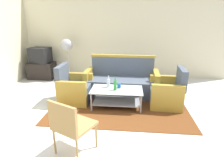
% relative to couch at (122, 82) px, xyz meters
% --- Properties ---
extents(ground_plane, '(14.00, 14.00, 0.00)m').
position_rel_couch_xyz_m(ground_plane, '(0.00, -1.46, -0.32)').
color(ground_plane, white).
extents(wall_back, '(6.52, 0.12, 2.80)m').
position_rel_couch_xyz_m(wall_back, '(0.00, 1.60, 1.08)').
color(wall_back, beige).
rests_on(wall_back, ground).
extents(rug, '(2.92, 2.07, 0.01)m').
position_rel_couch_xyz_m(rug, '(-0.02, -0.64, -0.31)').
color(rug, brown).
rests_on(rug, ground).
extents(couch, '(1.82, 0.80, 0.96)m').
position_rel_couch_xyz_m(couch, '(0.00, 0.00, 0.00)').
color(couch, '#4C5666').
rests_on(couch, rug).
extents(armchair_left, '(0.71, 0.77, 0.85)m').
position_rel_couch_xyz_m(armchair_left, '(-1.07, -0.53, -0.03)').
color(armchair_left, '#4C5666').
rests_on(armchair_left, rug).
extents(armchair_right, '(0.74, 0.79, 0.85)m').
position_rel_couch_xyz_m(armchair_right, '(1.03, -0.54, -0.03)').
color(armchair_right, '#4C5666').
rests_on(armchair_right, rug).
extents(coffee_table, '(1.10, 0.60, 0.40)m').
position_rel_couch_xyz_m(coffee_table, '(-0.07, -0.74, -0.04)').
color(coffee_table, silver).
rests_on(coffee_table, rug).
extents(bottle_green, '(0.06, 0.06, 0.30)m').
position_rel_couch_xyz_m(bottle_green, '(-0.10, -0.78, 0.21)').
color(bottle_green, '#2D8C38').
rests_on(bottle_green, coffee_table).
extents(bottle_clear, '(0.07, 0.07, 0.26)m').
position_rel_couch_xyz_m(bottle_clear, '(-0.26, -0.62, 0.19)').
color(bottle_clear, silver).
rests_on(bottle_clear, coffee_table).
extents(cup, '(0.08, 0.08, 0.10)m').
position_rel_couch_xyz_m(cup, '(-0.03, -0.65, 0.14)').
color(cup, '#2659A5').
rests_on(cup, coffee_table).
extents(tv_stand, '(0.80, 0.50, 0.52)m').
position_rel_couch_xyz_m(tv_stand, '(-2.62, 1.09, -0.06)').
color(tv_stand, black).
rests_on(tv_stand, ground).
extents(television, '(0.68, 0.56, 0.48)m').
position_rel_couch_xyz_m(television, '(-2.62, 1.09, 0.44)').
color(television, black).
rests_on(television, tv_stand).
extents(pedestal_fan, '(0.36, 0.36, 1.27)m').
position_rel_couch_xyz_m(pedestal_fan, '(-1.75, 1.14, 0.70)').
color(pedestal_fan, '#2D2D33').
rests_on(pedestal_fan, ground).
extents(wicker_chair, '(0.64, 0.64, 0.84)m').
position_rel_couch_xyz_m(wicker_chair, '(-0.59, -2.31, 0.18)').
color(wicker_chair, '#AD844C').
rests_on(wicker_chair, ground).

